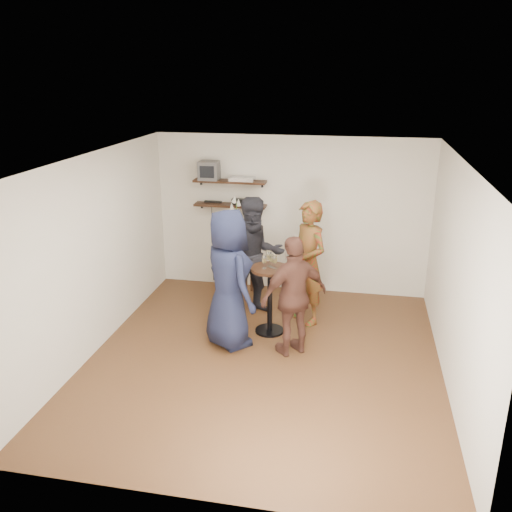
{
  "coord_description": "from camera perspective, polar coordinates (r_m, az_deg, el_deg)",
  "views": [
    {
      "loc": [
        1.1,
        -6.13,
        3.59
      ],
      "look_at": [
        -0.18,
        0.4,
        1.28
      ],
      "focal_mm": 38.0,
      "sensor_mm": 36.0,
      "label": 1
    }
  ],
  "objects": [
    {
      "name": "dvd_deck",
      "position": [
        8.87,
        -1.46,
        8.12
      ],
      "size": [
        0.4,
        0.24,
        0.06
      ],
      "primitive_type": "cube",
      "color": "silver",
      "rests_on": "shelf_upper"
    },
    {
      "name": "room",
      "position": [
        6.63,
        0.85,
        -1.07
      ],
      "size": [
        4.58,
        5.08,
        2.68
      ],
      "color": "#402214",
      "rests_on": "ground"
    },
    {
      "name": "drinks_table",
      "position": [
        7.63,
        1.47,
        -3.7
      ],
      "size": [
        0.54,
        0.54,
        0.98
      ],
      "color": "black",
      "rests_on": "room"
    },
    {
      "name": "shelf_lower",
      "position": [
        9.01,
        -2.73,
        5.36
      ],
      "size": [
        1.2,
        0.25,
        0.04
      ],
      "primitive_type": "cube",
      "color": "black",
      "rests_on": "room"
    },
    {
      "name": "wine_glass_fl",
      "position": [
        7.42,
        0.88,
        -0.39
      ],
      "size": [
        0.06,
        0.06,
        0.19
      ],
      "color": "silver",
      "rests_on": "drinks_table"
    },
    {
      "name": "person_plaid",
      "position": [
        7.89,
        5.5,
        -0.75
      ],
      "size": [
        0.78,
        0.79,
        1.84
      ],
      "primitive_type": "imported",
      "rotation": [
        0.0,
        0.0,
        -0.81
      ],
      "color": "#9D1113",
      "rests_on": "room"
    },
    {
      "name": "vase_lilies",
      "position": [
        8.77,
        -2.16,
        1.85
      ],
      "size": [
        0.2,
        0.21,
        1.08
      ],
      "rotation": [
        0.0,
        0.0,
        -0.17
      ],
      "color": "white",
      "rests_on": "side_table"
    },
    {
      "name": "shelf_upper",
      "position": [
        8.93,
        -2.77,
        7.86
      ],
      "size": [
        1.2,
        0.25,
        0.04
      ],
      "primitive_type": "cube",
      "color": "black",
      "rests_on": "room"
    },
    {
      "name": "person_dark",
      "position": [
        8.12,
        -0.03,
        -0.11
      ],
      "size": [
        1.11,
        1.03,
        1.83
      ],
      "primitive_type": "imported",
      "rotation": [
        0.0,
        0.0,
        0.5
      ],
      "color": "black",
      "rests_on": "room"
    },
    {
      "name": "person_brown",
      "position": [
        7.03,
        4.05,
        -4.25
      ],
      "size": [
        0.99,
        0.89,
        1.61
      ],
      "primitive_type": "imported",
      "rotation": [
        0.0,
        0.0,
        3.8
      ],
      "color": "#4E2B21",
      "rests_on": "room"
    },
    {
      "name": "radio",
      "position": [
        8.97,
        -1.83,
        5.75
      ],
      "size": [
        0.22,
        0.1,
        0.1
      ],
      "primitive_type": "cube",
      "color": "black",
      "rests_on": "shelf_lower"
    },
    {
      "name": "wine_glass_fr",
      "position": [
        7.42,
        1.99,
        -0.4
      ],
      "size": [
        0.06,
        0.06,
        0.19
      ],
      "color": "silver",
      "rests_on": "drinks_table"
    },
    {
      "name": "side_table",
      "position": [
        8.91,
        -2.11,
        -0.9
      ],
      "size": [
        0.62,
        0.62,
        0.65
      ],
      "rotation": [
        0.0,
        0.0,
        -0.17
      ],
      "color": "black",
      "rests_on": "room"
    },
    {
      "name": "crt_monitor",
      "position": [
        8.98,
        -4.94,
        8.97
      ],
      "size": [
        0.32,
        0.3,
        0.3
      ],
      "primitive_type": "cube",
      "color": "#59595B",
      "rests_on": "shelf_upper"
    },
    {
      "name": "person_navy",
      "position": [
        7.18,
        -2.94,
        -2.46
      ],
      "size": [
        1.08,
        1.09,
        1.9
      ],
      "primitive_type": "imported",
      "rotation": [
        0.0,
        0.0,
        2.33
      ],
      "color": "#161A32",
      "rests_on": "room"
    },
    {
      "name": "wine_glass_bl",
      "position": [
        7.5,
        1.37,
        0.01
      ],
      "size": [
        0.07,
        0.07,
        0.22
      ],
      "color": "silver",
      "rests_on": "drinks_table"
    },
    {
      "name": "wine_glass_br",
      "position": [
        7.47,
        1.62,
        -0.27
      ],
      "size": [
        0.06,
        0.06,
        0.19
      ],
      "color": "silver",
      "rests_on": "drinks_table"
    },
    {
      "name": "power_strip",
      "position": [
        9.13,
        -4.54,
        5.71
      ],
      "size": [
        0.3,
        0.05,
        0.03
      ],
      "primitive_type": "cube",
      "color": "black",
      "rests_on": "shelf_lower"
    }
  ]
}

